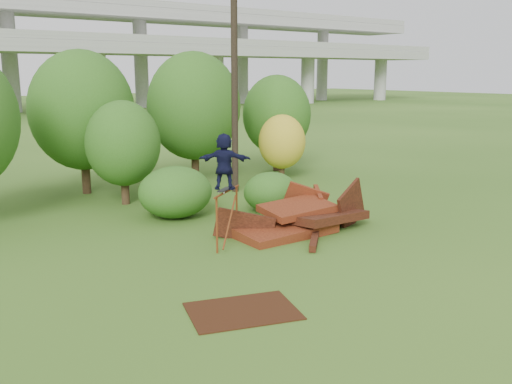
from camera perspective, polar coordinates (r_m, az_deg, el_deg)
ground at (r=16.24m, az=6.57°, el=-6.34°), size 240.00×240.00×0.00m
scrap_pile at (r=18.55m, az=4.37°, el=-2.76°), size 5.56×3.81×1.85m
grind_rail at (r=16.80m, az=-2.91°, el=-1.59°), size 1.62×1.14×1.67m
skateboard at (r=16.51m, az=-3.16°, el=0.25°), size 0.71×0.57×0.08m
skater at (r=16.36m, az=-3.19°, el=3.09°), size 1.46×1.34×1.62m
flat_plate at (r=12.56m, az=-1.35°, el=-11.81°), size 2.71×2.30×0.03m
tree_1 at (r=24.88m, az=-17.01°, el=7.82°), size 4.31×4.31×6.00m
tree_2 at (r=22.51m, az=-13.16°, el=4.74°), size 2.86×2.86×4.03m
tree_3 at (r=26.82m, az=-6.22°, el=8.53°), size 4.34×4.34×6.02m
tree_4 at (r=27.28m, az=2.61°, el=5.03°), size 2.25×2.25×3.11m
tree_5 at (r=29.60m, az=2.08°, el=7.73°), size 3.52×3.52×4.95m
shrub_left at (r=20.29m, az=-8.07°, el=-0.01°), size 2.64×2.44×1.83m
shrub_right at (r=21.02m, az=1.49°, el=0.02°), size 2.08×1.90×1.47m
utility_pole at (r=24.18m, az=-2.18°, el=12.51°), size 1.40×0.28×10.50m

